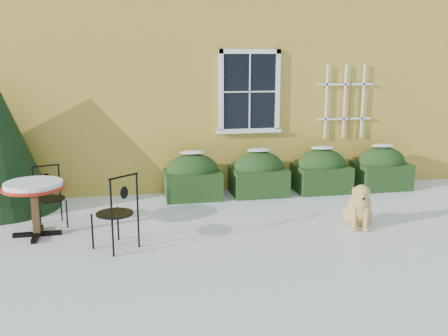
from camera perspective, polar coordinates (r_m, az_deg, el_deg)
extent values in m
plane|color=white|center=(7.26, 1.56, -8.62)|extent=(80.00, 80.00, 0.00)
cube|color=gold|center=(13.70, -5.07, 13.95)|extent=(12.00, 8.00, 6.00)
cube|color=black|center=(9.89, 2.93, 8.71)|extent=(1.05, 0.03, 1.45)
cube|color=white|center=(9.86, 2.99, 13.17)|extent=(1.23, 0.06, 0.09)
cube|color=white|center=(9.95, 2.89, 4.27)|extent=(1.23, 0.06, 0.09)
cube|color=white|center=(9.75, -0.35, 8.67)|extent=(0.09, 0.06, 1.63)
cube|color=white|center=(10.03, 6.13, 8.70)|extent=(0.09, 0.06, 1.63)
cube|color=white|center=(9.87, 2.95, 8.70)|extent=(0.02, 0.02, 1.45)
cube|color=white|center=(9.87, 2.95, 8.70)|extent=(1.05, 0.02, 0.02)
cube|color=white|center=(9.96, 2.89, 4.25)|extent=(1.29, 0.14, 0.07)
cube|color=white|center=(10.39, 11.60, 7.40)|extent=(0.04, 0.03, 1.50)
cube|color=white|center=(10.55, 13.62, 7.38)|extent=(0.04, 0.03, 1.50)
cube|color=white|center=(10.73, 15.57, 7.35)|extent=(0.04, 0.03, 1.50)
cube|color=white|center=(10.59, 13.52, 5.49)|extent=(1.20, 0.03, 0.04)
cube|color=white|center=(10.53, 13.71, 9.28)|extent=(1.20, 0.03, 0.04)
cylinder|color=#472D19|center=(10.59, 14.12, 6.56)|extent=(0.02, 0.02, 1.10)
cube|color=black|center=(9.53, -3.60, -1.89)|extent=(1.05, 0.80, 0.52)
ellipsoid|color=black|center=(9.47, -3.62, -0.35)|extent=(1.00, 0.72, 0.67)
ellipsoid|color=white|center=(9.39, -3.65, 1.80)|extent=(0.47, 0.32, 0.06)
cube|color=black|center=(9.78, 3.97, -1.52)|extent=(1.05, 0.80, 0.52)
ellipsoid|color=black|center=(9.72, 4.00, -0.02)|extent=(1.00, 0.72, 0.67)
ellipsoid|color=white|center=(9.65, 4.03, 2.07)|extent=(0.47, 0.32, 0.06)
cube|color=black|center=(10.19, 11.05, -1.15)|extent=(1.05, 0.80, 0.52)
ellipsoid|color=black|center=(10.13, 11.11, 0.28)|extent=(1.00, 0.72, 0.67)
ellipsoid|color=white|center=(10.07, 11.19, 2.29)|extent=(0.47, 0.32, 0.06)
cube|color=black|center=(10.75, 17.48, -0.81)|extent=(1.05, 0.80, 0.52)
ellipsoid|color=black|center=(10.69, 17.57, 0.56)|extent=(1.00, 0.72, 0.67)
ellipsoid|color=white|center=(10.63, 17.69, 2.46)|extent=(0.47, 0.32, 0.06)
cone|color=black|center=(9.58, -24.24, -0.93)|extent=(2.00, 2.00, 1.16)
cube|color=black|center=(8.05, -20.55, -7.08)|extent=(0.70, 0.08, 0.06)
cube|color=black|center=(8.05, -20.55, -7.08)|extent=(0.08, 0.70, 0.06)
cube|color=#4F341B|center=(7.94, -20.73, -4.72)|extent=(0.10, 0.10, 0.75)
cylinder|color=#B11D0F|center=(7.85, -20.94, -2.10)|extent=(0.90, 0.90, 0.04)
cylinder|color=white|center=(7.83, -20.97, -1.74)|extent=(0.84, 0.84, 0.07)
cylinder|color=black|center=(7.47, -12.02, -6.22)|extent=(0.03, 0.03, 0.50)
cylinder|color=black|center=(7.22, -14.81, -7.03)|extent=(0.03, 0.03, 0.50)
cylinder|color=black|center=(7.14, -9.74, -7.00)|extent=(0.03, 0.03, 0.50)
cylinder|color=black|center=(6.87, -12.58, -7.89)|extent=(0.03, 0.03, 0.50)
cylinder|color=black|center=(7.09, -12.38, -5.10)|extent=(0.52, 0.52, 0.02)
cylinder|color=black|center=(6.99, -9.90, -2.87)|extent=(0.03, 0.03, 0.56)
cylinder|color=black|center=(6.71, -12.79, -3.61)|extent=(0.03, 0.03, 0.56)
cylinder|color=black|center=(6.78, -11.41, -0.95)|extent=(0.40, 0.33, 0.03)
ellipsoid|color=black|center=(6.83, -11.33, -2.78)|extent=(0.13, 0.11, 0.17)
cylinder|color=black|center=(8.16, -20.24, -5.36)|extent=(0.02, 0.02, 0.45)
cylinder|color=black|center=(8.22, -17.51, -5.03)|extent=(0.02, 0.02, 0.45)
cylinder|color=black|center=(8.53, -20.70, -4.63)|extent=(0.02, 0.02, 0.45)
cylinder|color=black|center=(8.60, -18.10, -4.32)|extent=(0.02, 0.02, 0.45)
cylinder|color=black|center=(8.31, -19.25, -3.36)|extent=(0.46, 0.46, 0.02)
cylinder|color=black|center=(8.41, -20.95, -1.56)|extent=(0.02, 0.02, 0.50)
cylinder|color=black|center=(8.48, -18.31, -1.26)|extent=(0.02, 0.02, 0.50)
cylinder|color=black|center=(8.39, -19.74, 0.24)|extent=(0.42, 0.16, 0.02)
ellipsoid|color=black|center=(8.43, -19.64, -1.08)|extent=(0.12, 0.07, 0.15)
ellipsoid|color=tan|center=(8.28, 14.95, -5.12)|extent=(0.60, 0.63, 0.38)
ellipsoid|color=tan|center=(8.07, 15.22, -4.32)|extent=(0.44, 0.41, 0.47)
sphere|color=tan|center=(7.99, 15.32, -3.71)|extent=(0.29, 0.29, 0.29)
cylinder|color=tan|center=(7.98, 14.68, -5.62)|extent=(0.08, 0.08, 0.38)
cylinder|color=tan|center=(8.01, 15.90, -5.63)|extent=(0.08, 0.08, 0.38)
ellipsoid|color=tan|center=(7.99, 14.67, -6.78)|extent=(0.10, 0.13, 0.06)
ellipsoid|color=tan|center=(8.02, 15.89, -6.78)|extent=(0.10, 0.13, 0.06)
cylinder|color=tan|center=(7.97, 15.35, -3.37)|extent=(0.23, 0.26, 0.20)
sphere|color=tan|center=(7.90, 15.44, -2.73)|extent=(0.25, 0.25, 0.25)
ellipsoid|color=tan|center=(7.80, 15.56, -3.19)|extent=(0.17, 0.22, 0.11)
sphere|color=black|center=(7.72, 15.67, -3.39)|extent=(0.04, 0.04, 0.04)
ellipsoid|color=tan|center=(7.91, 14.63, -2.66)|extent=(0.08, 0.10, 0.16)
ellipsoid|color=tan|center=(7.95, 16.17, -2.68)|extent=(0.08, 0.10, 0.16)
cylinder|color=tan|center=(8.52, 15.74, -5.52)|extent=(0.14, 0.31, 0.07)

